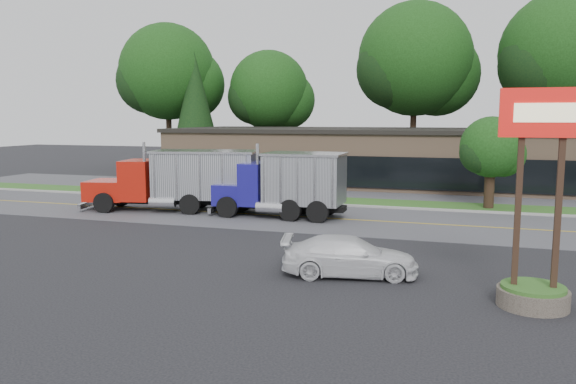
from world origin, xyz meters
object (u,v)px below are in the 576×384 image
bilo_sign (536,235)px  dump_truck_blue (287,183)px  dump_truck_red (183,179)px  rally_car (350,256)px

bilo_sign → dump_truck_blue: size_ratio=0.86×
bilo_sign → dump_truck_blue: (-10.68, 11.33, -0.23)m
bilo_sign → dump_truck_red: bilo_sign is taller
dump_truck_blue → dump_truck_red: bearing=-1.1°
dump_truck_blue → bilo_sign: bearing=133.1°
bilo_sign → rally_car: bearing=164.1°
rally_car → bilo_sign: bearing=-118.0°
dump_truck_red → dump_truck_blue: 6.10m
dump_truck_blue → rally_car: size_ratio=1.55×
bilo_sign → rally_car: size_ratio=1.34×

